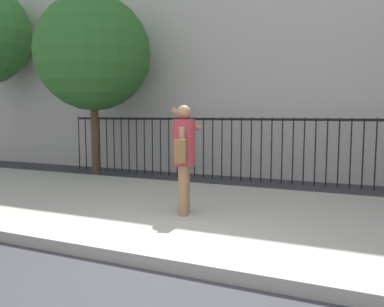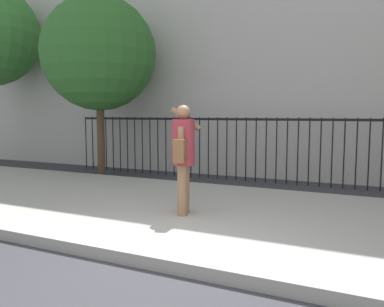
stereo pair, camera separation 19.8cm
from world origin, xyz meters
name	(u,v)px [view 1 (the left image)]	position (x,y,z in m)	size (l,w,h in m)	color
ground_plane	(159,272)	(0.00, 0.00, 0.00)	(60.00, 60.00, 0.00)	#333338
sidewalk	(226,216)	(0.00, 2.20, 0.07)	(28.00, 4.40, 0.15)	#9E9B93
iron_fence	(277,141)	(0.00, 5.90, 1.02)	(12.03, 0.04, 1.60)	black
pedestrian_on_phone	(184,152)	(-0.54, 1.77, 1.12)	(0.51, 0.71, 1.67)	#936B4C
street_tree_mid	(93,53)	(-4.64, 4.92, 3.26)	(2.99, 2.99, 4.76)	#4C3823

